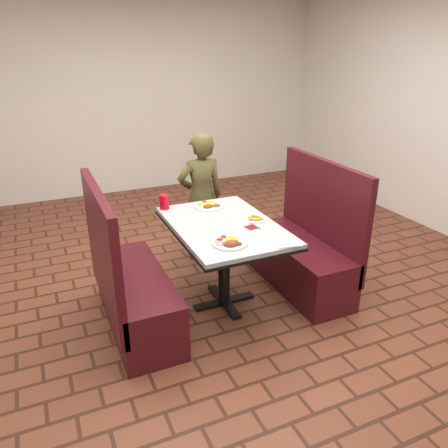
% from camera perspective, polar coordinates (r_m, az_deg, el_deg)
% --- Properties ---
extents(room, '(7.00, 7.04, 2.82)m').
position_cam_1_polar(room, '(3.27, -0.00, 19.16)').
color(room, brown).
rests_on(room, ground).
extents(dining_table, '(0.81, 1.21, 0.75)m').
position_cam_1_polar(dining_table, '(3.57, -0.00, -1.42)').
color(dining_table, '#B3B6B8').
rests_on(dining_table, ground).
extents(booth_bench_left, '(0.47, 1.20, 1.17)m').
position_cam_1_polar(booth_bench_left, '(3.51, -12.12, -8.40)').
color(booth_bench_left, '#4A1018').
rests_on(booth_bench_left, ground).
extents(booth_bench_right, '(0.47, 1.20, 1.17)m').
position_cam_1_polar(booth_bench_right, '(4.07, 10.34, -3.72)').
color(booth_bench_right, '#4A1018').
rests_on(booth_bench_right, ground).
extents(diner_person, '(0.48, 0.32, 1.32)m').
position_cam_1_polar(diner_person, '(4.45, -3.03, 3.52)').
color(diner_person, brown).
rests_on(diner_person, ground).
extents(near_dinner_plate, '(0.26, 0.26, 0.08)m').
position_cam_1_polar(near_dinner_plate, '(3.17, 0.69, -2.19)').
color(near_dinner_plate, white).
rests_on(near_dinner_plate, dining_table).
extents(far_dinner_plate, '(0.27, 0.27, 0.07)m').
position_cam_1_polar(far_dinner_plate, '(3.90, -1.98, 2.60)').
color(far_dinner_plate, white).
rests_on(far_dinner_plate, dining_table).
extents(plantain_plate, '(0.19, 0.19, 0.03)m').
position_cam_1_polar(plantain_plate, '(3.62, 4.04, 0.69)').
color(plantain_plate, white).
rests_on(plantain_plate, dining_table).
extents(maroon_napkin, '(0.11, 0.11, 0.00)m').
position_cam_1_polar(maroon_napkin, '(3.48, 3.60, -0.43)').
color(maroon_napkin, maroon).
rests_on(maroon_napkin, dining_table).
extents(spoon_utensil, '(0.03, 0.13, 0.00)m').
position_cam_1_polar(spoon_utensil, '(3.49, 4.15, -0.30)').
color(spoon_utensil, silver).
rests_on(spoon_utensil, dining_table).
extents(red_tumbler, '(0.08, 0.08, 0.13)m').
position_cam_1_polar(red_tumbler, '(3.88, -7.81, 2.89)').
color(red_tumbler, red).
rests_on(red_tumbler, dining_table).
extents(paper_napkin, '(0.20, 0.17, 0.01)m').
position_cam_1_polar(paper_napkin, '(3.22, 8.35, -2.51)').
color(paper_napkin, white).
rests_on(paper_napkin, dining_table).
extents(knife_utensil, '(0.05, 0.17, 0.00)m').
position_cam_1_polar(knife_utensil, '(3.26, 1.81, -1.83)').
color(knife_utensil, silver).
rests_on(knife_utensil, dining_table).
extents(fork_utensil, '(0.06, 0.13, 0.00)m').
position_cam_1_polar(fork_utensil, '(3.18, 1.04, -2.52)').
color(fork_utensil, silver).
rests_on(fork_utensil, dining_table).
extents(lettuce_shreds, '(0.28, 0.32, 0.00)m').
position_cam_1_polar(lettuce_shreds, '(3.60, 0.19, 0.45)').
color(lettuce_shreds, '#97BC4B').
rests_on(lettuce_shreds, dining_table).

